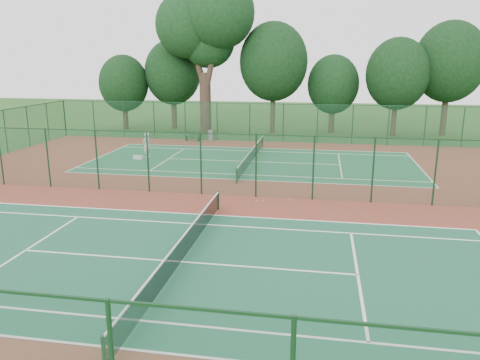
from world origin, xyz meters
name	(u,v)px	position (x,y,z in m)	size (l,w,h in m)	color
ground	(228,195)	(0.00, 0.00, 0.00)	(120.00, 120.00, 0.00)	#234E18
red_pad	(228,195)	(0.00, 0.00, 0.01)	(40.00, 36.00, 0.01)	brown
court_near	(182,262)	(0.00, -9.00, 0.01)	(23.77, 10.97, 0.01)	#1B563A
court_far	(252,162)	(0.00, 9.00, 0.01)	(23.77, 10.97, 0.01)	#1D5C38
fence_north	(266,123)	(0.00, 18.00, 1.76)	(40.00, 0.09, 3.50)	#174628
fence_divider	(228,165)	(0.00, 0.00, 1.76)	(40.00, 0.09, 3.50)	#194D2D
tennis_net_near	(181,249)	(0.00, -9.00, 0.54)	(0.10, 12.90, 0.97)	#14391B
tennis_net_far	(252,155)	(0.00, 9.00, 0.54)	(0.10, 12.90, 0.97)	#153B20
player_far	(147,145)	(-8.15, 9.01, 1.00)	(0.72, 0.47, 1.97)	silver
trash_bin	(211,136)	(-5.08, 17.34, 0.52)	(0.57, 0.57, 1.03)	slate
bench	(192,136)	(-6.82, 17.11, 0.51)	(1.60, 0.64, 0.96)	#133819
kit_bag	(138,157)	(-8.63, 8.38, 0.15)	(0.77, 0.29, 0.29)	silver
stray_ball_a	(263,201)	(2.03, -0.80, 0.04)	(0.07, 0.07, 0.07)	#DCEF37
stray_ball_b	(290,200)	(3.48, -0.45, 0.05)	(0.08, 0.08, 0.08)	#D6EB36
stray_ball_c	(256,201)	(1.70, -0.94, 0.05)	(0.07, 0.07, 0.07)	#ECF338
big_tree	(206,24)	(-6.52, 21.90, 10.72)	(9.85, 7.21, 15.13)	#35261C
evergreen_row	(278,132)	(0.50, 24.25, 0.00)	(39.00, 5.00, 12.00)	black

